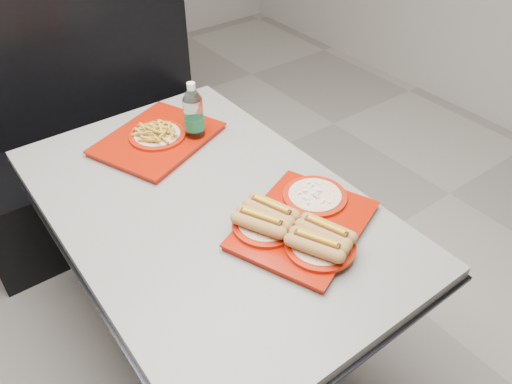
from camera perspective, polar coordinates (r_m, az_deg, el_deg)
ground at (r=2.22m, az=-4.42°, el=-16.10°), size 6.00×6.00×0.00m
diner_table at (r=1.77m, az=-5.35°, el=-5.23°), size 0.92×1.42×0.75m
booth_bench at (r=2.69m, az=-17.84°, el=5.32°), size 1.30×0.57×1.35m
tray_near at (r=1.53m, az=5.06°, el=-3.55°), size 0.53×0.47×0.09m
tray_far at (r=1.96m, az=-11.19°, el=6.24°), size 0.54×0.49×0.09m
water_bottle at (r=1.91m, az=-7.13°, el=8.55°), size 0.08×0.08×0.24m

